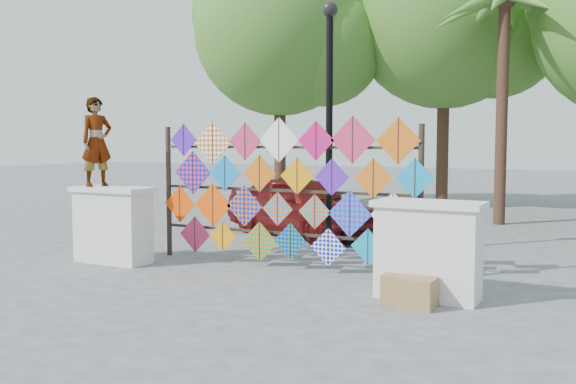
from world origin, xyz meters
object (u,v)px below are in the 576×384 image
object	(u,v)px
sedan	(301,205)
vendor_woman	(97,142)
kite_rack	(283,191)
lamppost	(329,104)

from	to	relation	value
sedan	vendor_woman	bearing A→B (deg)	-179.63
vendor_woman	sedan	distance (m)	4.78
kite_rack	sedan	size ratio (longest dim) A/B	1.26
kite_rack	sedan	bearing A→B (deg)	112.06
kite_rack	sedan	xyz separation A→B (m)	(-1.34, 3.31, -0.59)
vendor_woman	lamppost	xyz separation A→B (m)	(3.32, 2.20, 0.66)
kite_rack	lamppost	size ratio (longest dim) A/B	1.09
kite_rack	sedan	distance (m)	3.61
vendor_woman	lamppost	world-z (taller)	lamppost
sedan	lamppost	world-z (taller)	lamppost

